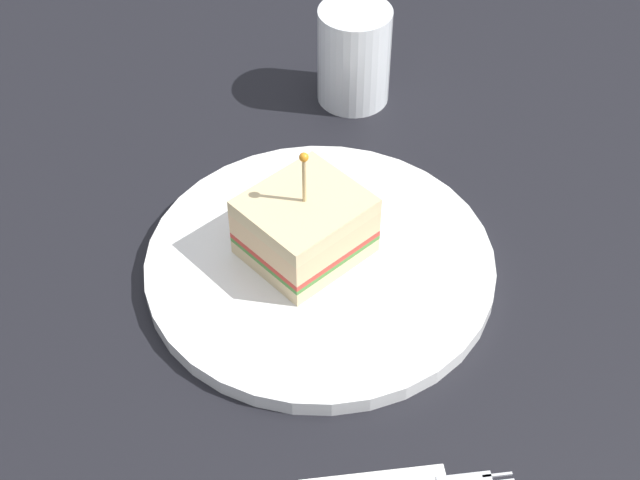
{
  "coord_description": "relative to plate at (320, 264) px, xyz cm",
  "views": [
    {
      "loc": [
        -6.77,
        48.66,
        53.32
      ],
      "look_at": [
        0.0,
        0.0,
        3.37
      ],
      "focal_mm": 51.5,
      "sensor_mm": 36.0,
      "label": 1
    }
  ],
  "objects": [
    {
      "name": "sandwich_half_center",
      "position": [
        1.24,
        -0.59,
        3.4
      ],
      "size": [
        11.43,
        11.56,
        9.98
      ],
      "color": "beige",
      "rests_on": "plate"
    },
    {
      "name": "drink_glass",
      "position": [
        0.11,
        -22.93,
        3.56
      ],
      "size": [
        6.81,
        6.81,
        9.41
      ],
      "color": "silver",
      "rests_on": "ground_plane"
    },
    {
      "name": "plate",
      "position": [
        0.0,
        0.0,
        0.0
      ],
      "size": [
        27.35,
        27.35,
        1.37
      ],
      "primitive_type": "cylinder",
      "color": "white",
      "rests_on": "ground_plane"
    },
    {
      "name": "ground_plane",
      "position": [
        0.0,
        0.0,
        -1.68
      ],
      "size": [
        101.45,
        101.45,
        2.0
      ],
      "primitive_type": "cube",
      "color": "black"
    }
  ]
}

